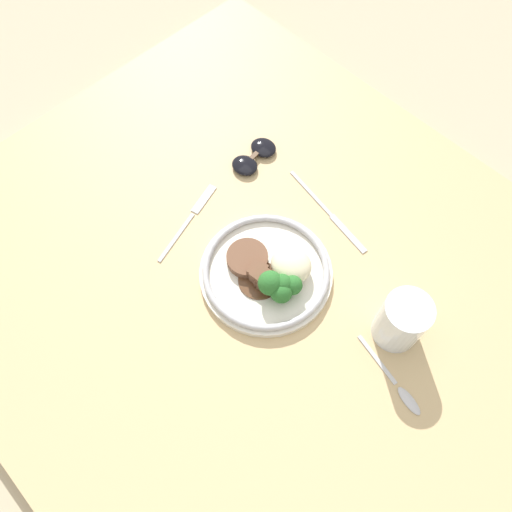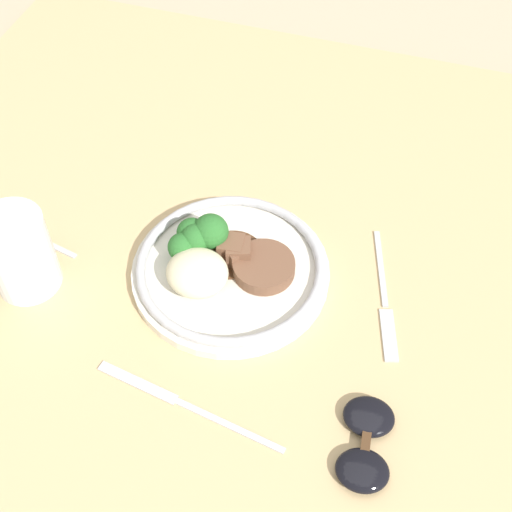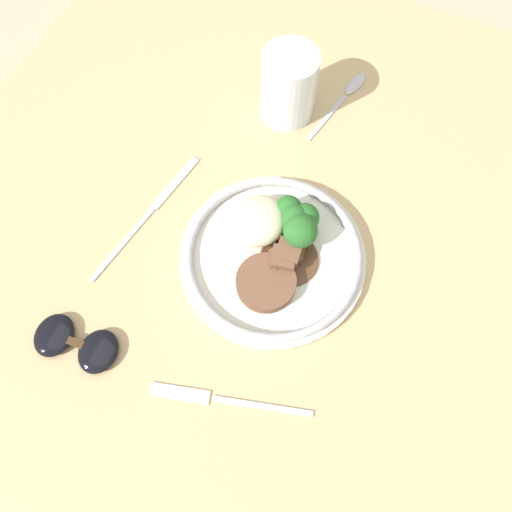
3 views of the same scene
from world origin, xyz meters
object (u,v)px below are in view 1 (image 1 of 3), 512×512
(plate, at_px, (269,272))
(spoon, at_px, (401,390))
(fork, at_px, (193,215))
(knife, at_px, (330,213))
(sunglasses, at_px, (254,156))
(juice_glass, at_px, (401,322))

(plate, bearing_deg, spoon, 1.81)
(plate, height_order, fork, plate)
(knife, bearing_deg, spoon, -20.11)
(plate, bearing_deg, sunglasses, 141.37)
(knife, xyz_separation_m, sunglasses, (-0.20, -0.01, 0.01))
(knife, xyz_separation_m, spoon, (0.31, -0.17, 0.00))
(spoon, bearing_deg, plate, -166.51)
(juice_glass, height_order, sunglasses, juice_glass)
(plate, bearing_deg, knife, 94.15)
(juice_glass, relative_size, spoon, 0.69)
(juice_glass, bearing_deg, plate, -160.02)
(plate, height_order, sunglasses, plate)
(sunglasses, bearing_deg, fork, -91.27)
(fork, height_order, spoon, spoon)
(plate, relative_size, juice_glass, 2.27)
(fork, relative_size, spoon, 1.21)
(juice_glass, distance_m, knife, 0.26)
(fork, xyz_separation_m, sunglasses, (-0.01, 0.18, 0.01))
(juice_glass, height_order, spoon, juice_glass)
(plate, relative_size, sunglasses, 2.15)
(juice_glass, bearing_deg, knife, 157.30)
(sunglasses, bearing_deg, spoon, -23.15)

